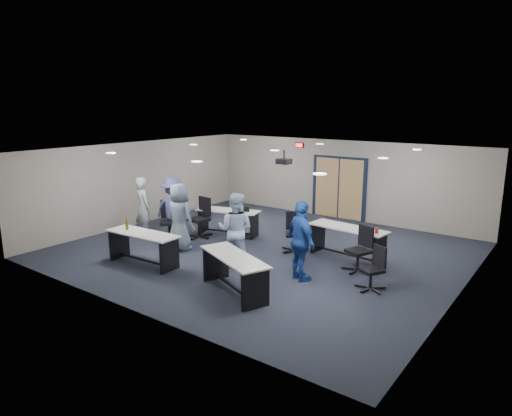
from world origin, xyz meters
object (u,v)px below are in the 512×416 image
Objects in this scene: table_front_right at (234,268)px; person_gray at (143,208)px; person_navy at (301,241)px; person_back at (173,208)px; chair_back_d at (358,249)px; table_back_right at (348,237)px; chair_back_b at (240,222)px; table_back_left at (228,218)px; table_front_left at (143,242)px; chair_back_a at (199,218)px; person_plaid at (180,217)px; chair_loose_left at (169,221)px; chair_loose_right at (371,268)px; person_lightblue at (236,230)px; chair_back_c at (294,233)px.

person_gray reaches higher than table_front_right.
person_back is at bearing 22.64° from person_navy.
chair_back_d is at bearing -93.01° from person_navy.
table_back_right is at bearing -173.54° from person_back.
person_navy is at bearing 86.14° from table_front_right.
table_front_right is 2.24× the size of chair_back_b.
table_back_left is at bearing -172.14° from table_back_right.
chair_back_d is 0.59× the size of person_navy.
person_navy is at bearing -162.67° from person_gray.
table_front_right is (2.92, -0.03, -0.00)m from table_front_left.
chair_back_a is (-3.43, 2.57, 0.04)m from table_front_right.
chair_back_a is 0.65× the size of person_navy.
person_navy reaches higher than table_front_left.
person_back is at bearing -158.38° from table_back_right.
table_front_right is 1.15× the size of person_navy.
person_plaid reaches higher than table_back_right.
chair_loose_left is 0.63× the size of person_plaid.
person_gray is at bearing 28.90° from person_navy.
chair_back_a is (-0.54, -0.72, 0.07)m from table_back_left.
table_back_right is at bearing -12.90° from table_back_left.
chair_back_d reaches higher than table_back_left.
person_navy reaches higher than chair_loose_right.
table_back_right is at bearing 18.08° from chair_back_a.
table_front_right is at bearing 92.48° from person_navy.
chair_loose_left is at bearing -141.18° from table_back_left.
chair_loose_left is at bearing -150.32° from chair_back_d.
chair_back_b is at bearing -166.78° from chair_back_d.
chair_back_b is 3.66m from person_navy.
person_lightblue is at bearing -61.54° from table_back_left.
table_front_right is at bearing -99.94° from table_back_right.
chair_loose_left is at bearing 165.15° from chair_back_c.
person_gray is (-6.22, -1.18, 0.37)m from chair_back_d.
chair_back_a is at bearing 155.60° from chair_back_c.
person_gray is 3.66m from person_lightblue.
table_back_right is at bearing -25.70° from chair_loose_left.
person_back reaches higher than table_back_right.
chair_back_c is (-1.39, -0.34, -0.04)m from table_back_right.
table_front_left reaches higher than table_back_left.
table_front_left reaches higher than table_back_right.
chair_loose_right is at bearing -17.60° from chair_back_b.
person_gray reaches higher than table_back_left.
table_front_right is at bearing -3.50° from table_front_left.
chair_back_a is at bearing 11.04° from chair_loose_left.
chair_back_a is 2.76m from person_lightblue.
chair_loose_right is (4.66, -1.40, 0.01)m from chair_back_b.
table_back_left is 1.75× the size of chair_loose_left.
chair_back_c is 0.58× the size of person_back.
chair_back_b is 1.99m from person_plaid.
chair_loose_left reaches higher than table_front_left.
person_back reaches higher than chair_loose_right.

